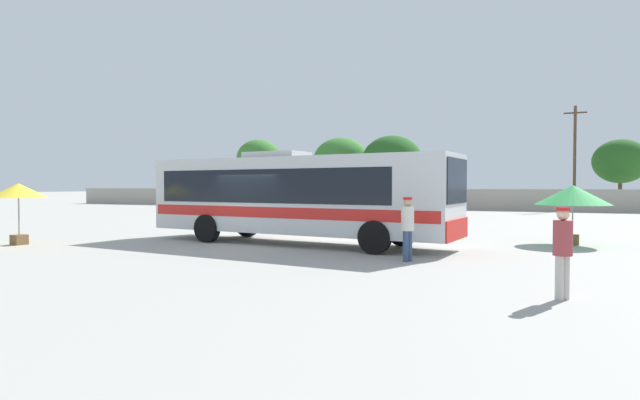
% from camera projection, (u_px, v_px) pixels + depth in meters
% --- Properties ---
extents(ground_plane, '(300.00, 300.00, 0.00)m').
position_uv_depth(ground_plane, '(346.00, 224.00, 27.77)').
color(ground_plane, '#A3A099').
extents(perimeter_wall, '(80.00, 0.30, 1.83)m').
position_uv_depth(perimeter_wall, '(418.00, 199.00, 46.09)').
color(perimeter_wall, '#9E998C').
rests_on(perimeter_wall, ground_plane).
extents(coach_bus_silver_red, '(11.82, 3.94, 3.35)m').
position_uv_depth(coach_bus_silver_red, '(294.00, 194.00, 18.48)').
color(coach_bus_silver_red, silver).
rests_on(coach_bus_silver_red, ground_plane).
extents(attendant_by_bus_door, '(0.47, 0.47, 1.79)m').
position_uv_depth(attendant_by_bus_door, '(408.00, 225.00, 14.12)').
color(attendant_by_bus_door, '#33476B').
rests_on(attendant_by_bus_door, ground_plane).
extents(passenger_waiting_on_apron, '(0.48, 0.48, 1.71)m').
position_uv_depth(passenger_waiting_on_apron, '(563.00, 247.00, 9.36)').
color(passenger_waiting_on_apron, '#B7B2A8').
rests_on(passenger_waiting_on_apron, ground_plane).
extents(vendor_umbrella_near_gate_yellow, '(1.85, 1.85, 2.20)m').
position_uv_depth(vendor_umbrella_near_gate_yellow, '(18.00, 192.00, 18.13)').
color(vendor_umbrella_near_gate_yellow, gray).
rests_on(vendor_umbrella_near_gate_yellow, ground_plane).
extents(vendor_umbrella_secondary_green, '(2.56, 2.56, 2.13)m').
position_uv_depth(vendor_umbrella_secondary_green, '(573.00, 196.00, 18.15)').
color(vendor_umbrella_secondary_green, gray).
rests_on(vendor_umbrella_secondary_green, ground_plane).
extents(parked_car_leftmost_dark_blue, '(4.13, 2.09, 1.41)m').
position_uv_depth(parked_car_leftmost_dark_blue, '(264.00, 200.00, 48.29)').
color(parked_car_leftmost_dark_blue, navy).
rests_on(parked_car_leftmost_dark_blue, ground_plane).
extents(parked_car_second_red, '(4.34, 2.04, 1.54)m').
position_uv_depth(parked_car_second_red, '(325.00, 200.00, 45.14)').
color(parked_car_second_red, red).
rests_on(parked_car_second_red, ground_plane).
extents(parked_car_third_maroon, '(4.38, 2.20, 1.52)m').
position_uv_depth(parked_car_third_maroon, '(383.00, 201.00, 42.87)').
color(parked_car_third_maroon, maroon).
rests_on(parked_car_third_maroon, ground_plane).
extents(utility_pole_near, '(1.80, 0.25, 8.94)m').
position_uv_depth(utility_pole_near, '(575.00, 156.00, 43.48)').
color(utility_pole_near, '#4C3823').
rests_on(utility_pole_near, ground_plane).
extents(roadside_tree_left, '(4.78, 4.78, 7.09)m').
position_uv_depth(roadside_tree_left, '(259.00, 159.00, 54.80)').
color(roadside_tree_left, brown).
rests_on(roadside_tree_left, ground_plane).
extents(roadside_tree_midleft, '(5.98, 5.98, 7.26)m').
position_uv_depth(roadside_tree_midleft, '(341.00, 161.00, 54.34)').
color(roadside_tree_midleft, brown).
rests_on(roadside_tree_midleft, ground_plane).
extents(roadside_tree_midright, '(5.97, 5.97, 7.05)m').
position_uv_depth(roadside_tree_midright, '(392.00, 161.00, 50.06)').
color(roadside_tree_midright, brown).
rests_on(roadside_tree_midright, ground_plane).
extents(roadside_tree_right, '(4.53, 4.53, 6.18)m').
position_uv_depth(roadside_tree_right, '(620.00, 161.00, 44.41)').
color(roadside_tree_right, brown).
rests_on(roadside_tree_right, ground_plane).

